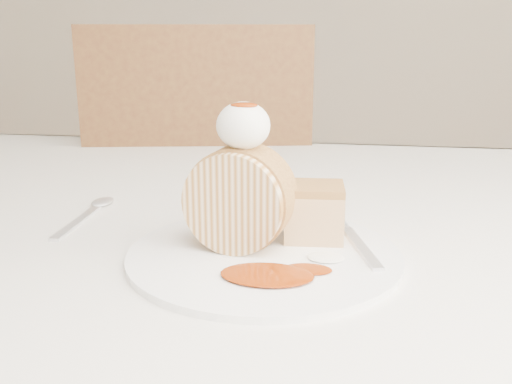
# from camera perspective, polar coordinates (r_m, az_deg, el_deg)

# --- Properties ---
(table) EXTENTS (1.40, 0.90, 0.75)m
(table) POSITION_cam_1_polar(r_m,az_deg,el_deg) (0.80, -0.11, -7.20)
(table) COLOR silver
(table) RESTS_ON ground
(chair_far) EXTENTS (0.55, 0.55, 0.99)m
(chair_far) POSITION_cam_1_polar(r_m,az_deg,el_deg) (1.34, -5.29, -2.11)
(chair_far) COLOR brown
(chair_far) RESTS_ON ground
(plate) EXTENTS (0.30, 0.30, 0.01)m
(plate) POSITION_cam_1_polar(r_m,az_deg,el_deg) (0.58, 0.82, -6.31)
(plate) COLOR white
(plate) RESTS_ON table
(roulade_slice) EXTENTS (0.11, 0.07, 0.10)m
(roulade_slice) POSITION_cam_1_polar(r_m,az_deg,el_deg) (0.58, -1.68, -0.70)
(roulade_slice) COLOR beige
(roulade_slice) RESTS_ON plate
(cake_chunk) EXTENTS (0.07, 0.06, 0.05)m
(cake_chunk) POSITION_cam_1_polar(r_m,az_deg,el_deg) (0.62, 5.81, -2.32)
(cake_chunk) COLOR #A4773E
(cake_chunk) RESTS_ON plate
(whipped_cream) EXTENTS (0.05, 0.05, 0.05)m
(whipped_cream) POSITION_cam_1_polar(r_m,az_deg,el_deg) (0.56, -1.28, 6.66)
(whipped_cream) COLOR white
(whipped_cream) RESTS_ON roulade_slice
(caramel_drizzle) EXTENTS (0.03, 0.02, 0.01)m
(caramel_drizzle) POSITION_cam_1_polar(r_m,az_deg,el_deg) (0.56, -1.21, 9.28)
(caramel_drizzle) COLOR maroon
(caramel_drizzle) RESTS_ON whipped_cream
(caramel_pool) EXTENTS (0.09, 0.06, 0.00)m
(caramel_pool) POSITION_cam_1_polar(r_m,az_deg,el_deg) (0.52, 1.10, -8.26)
(caramel_pool) COLOR maroon
(caramel_pool) RESTS_ON plate
(fork) EXTENTS (0.06, 0.17, 0.00)m
(fork) POSITION_cam_1_polar(r_m,az_deg,el_deg) (0.60, 10.44, -5.43)
(fork) COLOR silver
(fork) RESTS_ON plate
(spoon) EXTENTS (0.03, 0.15, 0.00)m
(spoon) POSITION_cam_1_polar(r_m,az_deg,el_deg) (0.72, -17.45, -2.91)
(spoon) COLOR silver
(spoon) RESTS_ON table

